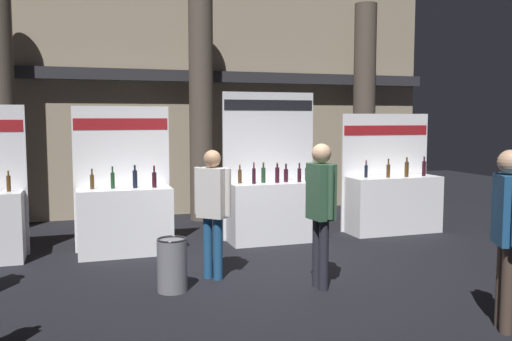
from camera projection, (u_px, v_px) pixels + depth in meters
ground_plane at (273, 275)px, 7.52m from camera, size 24.00×24.00×0.00m
hall_colonnade at (194, 93)px, 12.07m from camera, size 11.22×1.26×5.52m
exhibitor_booth_1 at (125, 215)px, 8.63m from camera, size 1.51×0.66×2.32m
exhibitor_booth_2 at (274, 205)px, 9.53m from camera, size 1.68×0.66×2.58m
exhibitor_booth_3 at (393, 200)px, 10.29m from camera, size 1.83×0.66×2.21m
trash_bin at (172, 265)px, 6.78m from camera, size 0.37×0.37×0.67m
visitor_2 at (321, 202)px, 6.83m from camera, size 0.28×0.50×1.82m
visitor_3 at (508, 223)px, 5.45m from camera, size 0.36×0.51×1.82m
visitor_4 at (213, 203)px, 7.24m from camera, size 0.43×0.43×1.72m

